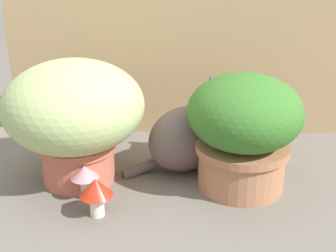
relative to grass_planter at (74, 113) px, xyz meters
The scene contains 7 objects.
ground_plane 0.31m from the grass_planter, 25.65° to the right, with size 6.00×6.00×0.00m, color #696159.
cardboard_backdrop 0.56m from the grass_planter, 52.74° to the left, with size 1.28×0.03×0.92m, color tan.
grass_planter is the anchor object (origin of this frame).
leafy_planter 0.51m from the grass_planter, ahead, with size 0.34×0.34×0.36m.
cat 0.38m from the grass_planter, 13.22° to the left, with size 0.38×0.27×0.32m.
mushroom_ornament_red 0.27m from the grass_planter, 66.03° to the right, with size 0.09×0.09×0.11m.
mushroom_ornament_pink 0.19m from the grass_planter, 69.54° to the right, with size 0.08×0.08×0.11m.
Camera 1 is at (0.12, -1.15, 0.69)m, focal length 47.12 mm.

